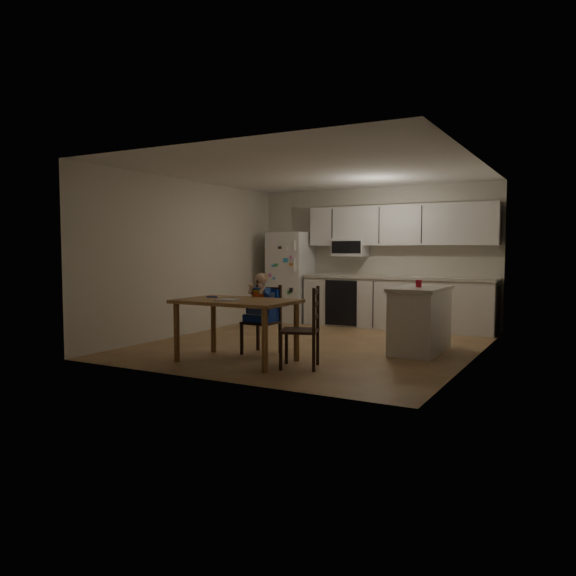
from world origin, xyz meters
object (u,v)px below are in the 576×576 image
(red_cup, at_px, (419,284))
(refrigerator, at_px, (291,277))
(chair_side, at_px, (308,322))
(kitchen_island, at_px, (420,319))
(chair_booster, at_px, (263,305))
(dining_table, at_px, (237,308))

(red_cup, bearing_deg, refrigerator, 146.21)
(chair_side, bearing_deg, red_cup, 132.21)
(kitchen_island, relative_size, red_cup, 12.26)
(kitchen_island, distance_m, chair_booster, 2.12)
(dining_table, bearing_deg, chair_booster, 89.72)
(dining_table, xyz_separation_m, chair_side, (0.94, 0.08, -0.13))
(chair_booster, bearing_deg, refrigerator, 116.18)
(refrigerator, bearing_deg, chair_booster, -67.71)
(red_cup, height_order, chair_side, red_cup)
(dining_table, bearing_deg, kitchen_island, 43.36)
(chair_booster, bearing_deg, kitchen_island, 35.11)
(chair_side, bearing_deg, kitchen_island, 132.80)
(kitchen_island, xyz_separation_m, chair_side, (-0.87, -1.63, 0.09))
(refrigerator, height_order, red_cup, refrigerator)
(kitchen_island, distance_m, chair_side, 1.85)
(kitchen_island, distance_m, red_cup, 0.49)
(chair_booster, xyz_separation_m, chair_side, (0.94, -0.53, -0.11))
(kitchen_island, relative_size, chair_booster, 1.11)
(kitchen_island, bearing_deg, chair_booster, -148.79)
(red_cup, distance_m, chair_side, 1.83)
(refrigerator, xyz_separation_m, chair_booster, (1.26, -3.08, -0.20))
(dining_table, bearing_deg, chair_side, 4.93)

